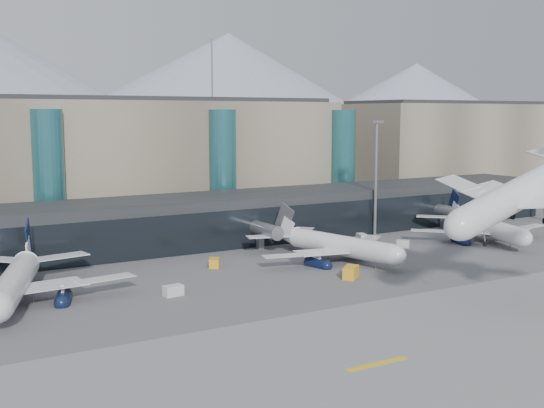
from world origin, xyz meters
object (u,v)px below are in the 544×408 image
Objects in this scene: veh_d at (362,238)px; veh_g at (403,244)px; jet_parked_mid at (328,238)px; veh_b at (214,263)px; jet_parked_left at (17,270)px; veh_h at (351,272)px; veh_a at (173,291)px; lightmast_mid at (376,171)px; hero_jet at (536,179)px; jet_parked_right at (480,221)px.

veh_g is (3.41, -9.10, -0.11)m from veh_d.
veh_b is at bearing 64.99° from jet_parked_mid.
veh_h is at bearing -87.78° from jet_parked_left.
jet_parked_left is 74.85m from veh_g.
veh_a is at bearing -97.68° from jet_parked_left.
jet_parked_mid reaches higher than veh_b.
veh_d is at bearing -51.85° from veh_b.
veh_d is (37.52, 6.10, 0.07)m from veh_b.
lightmast_mid is 81.04m from jet_parked_left.
jet_parked_left is 51.98m from veh_h.
veh_g is at bearing -106.17° from lightmast_mid.
veh_h reaches higher than veh_g.
jet_parked_mid reaches higher than veh_h.
veh_d is (7.40, 49.16, -16.97)m from hero_jet.
veh_b is 0.91× the size of veh_d.
jet_parked_mid is (55.13, -0.05, -0.27)m from jet_parked_left.
veh_d is at bearing 82.69° from jet_parked_right.
jet_parked_right is at bearing -22.34° from veh_h.
lightmast_mid is at bearing 16.44° from veh_a.
lightmast_mid is at bearing -69.79° from jet_parked_mid.
veh_g is at bearing 102.52° from jet_parked_right.
lightmast_mid is 9.82× the size of veh_g.
jet_parked_right reaches higher than veh_h.
jet_parked_mid is at bearing 138.65° from veh_d.
veh_g is at bearing -99.01° from jet_parked_mid.
veh_a is at bearing 165.47° from veh_b.
veh_h is at bearing -105.28° from veh_g.
jet_parked_mid is (-8.81, 38.62, -13.76)m from hero_jet.
veh_g is 0.71× the size of veh_h.
hero_jet is at bearing 157.63° from jet_parked_right.
jet_parked_right reaches higher than veh_b.
veh_g is 29.49m from veh_h.
lightmast_mid is 30.28m from jet_parked_mid.
veh_g is at bearing -65.27° from veh_b.
lightmast_mid reaches higher than veh_h.
veh_a is 55.62m from veh_g.
veh_a reaches higher than veh_b.
jet_parked_right is 9.31× the size of veh_h.
veh_h is (-45.31, -14.32, -3.13)m from jet_parked_right.
lightmast_mid is 20.15m from veh_g.
veh_h is (16.01, -18.77, 0.21)m from veh_b.
veh_a is at bearing 131.49° from veh_h.
jet_parked_right is at bearing -71.73° from jet_parked_left.
veh_a is at bearing -156.46° from lightmast_mid.
jet_parked_mid is at bearing 29.82° from veh_h.
jet_parked_left is 34.29m from veh_b.
veh_b is at bearing 114.84° from veh_d.
hero_jet is 55.24m from veh_b.
hero_jet is 1.05× the size of jet_parked_left.
veh_b is (-61.32, 4.44, -3.34)m from jet_parked_right.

